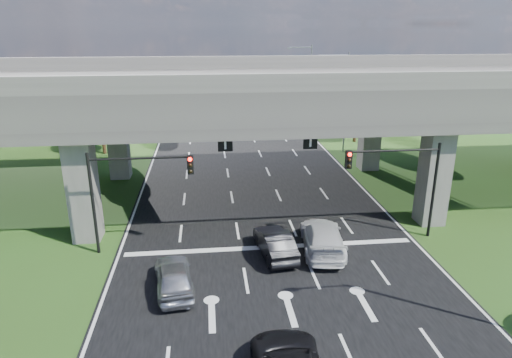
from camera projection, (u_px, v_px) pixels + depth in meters
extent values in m
plane|color=#284115|center=(280.00, 279.00, 23.73)|extent=(160.00, 160.00, 0.00)
cube|color=black|center=(258.00, 206.00, 33.13)|extent=(18.00, 120.00, 0.03)
cube|color=#3B3936|center=(255.00, 92.00, 32.44)|extent=(80.00, 15.00, 2.00)
cube|color=#63605B|center=(269.00, 83.00, 25.13)|extent=(80.00, 0.50, 1.00)
cube|color=#63605B|center=(246.00, 62.00, 38.77)|extent=(80.00, 0.50, 1.00)
cube|color=#63605B|center=(82.00, 185.00, 27.10)|extent=(1.60, 1.60, 7.00)
cube|color=#63605B|center=(118.00, 138.00, 38.38)|extent=(1.60, 1.60, 7.00)
cube|color=#63605B|center=(435.00, 172.00, 29.39)|extent=(1.60, 1.60, 7.00)
cube|color=#63605B|center=(370.00, 131.00, 40.68)|extent=(1.60, 1.60, 7.00)
cube|color=black|center=(225.00, 144.00, 26.24)|extent=(0.85, 0.06, 0.85)
cube|color=black|center=(310.00, 142.00, 26.76)|extent=(0.85, 0.06, 0.85)
cube|color=#9E9E99|center=(13.00, 119.00, 53.30)|extent=(20.00, 10.00, 4.00)
cylinder|color=black|center=(434.00, 191.00, 27.57)|extent=(0.18, 0.18, 6.00)
cylinder|color=black|center=(394.00, 151.00, 26.44)|extent=(5.50, 0.12, 0.12)
cube|color=black|center=(349.00, 160.00, 26.11)|extent=(0.35, 0.28, 1.05)
sphere|color=#FF0C05|center=(350.00, 154.00, 25.85)|extent=(0.22, 0.22, 0.22)
cylinder|color=black|center=(93.00, 205.00, 25.48)|extent=(0.18, 0.18, 6.00)
cylinder|color=black|center=(139.00, 158.00, 24.93)|extent=(5.50, 0.12, 0.12)
cube|color=black|center=(190.00, 165.00, 25.17)|extent=(0.35, 0.28, 1.05)
sphere|color=#FF0C05|center=(190.00, 159.00, 24.91)|extent=(0.22, 0.22, 0.22)
cylinder|color=gray|center=(346.00, 103.00, 45.79)|extent=(0.16, 0.16, 10.00)
cylinder|color=gray|center=(334.00, 55.00, 44.12)|extent=(3.00, 0.10, 0.10)
cube|color=gray|center=(319.00, 56.00, 43.99)|extent=(0.60, 0.25, 0.18)
cylinder|color=gray|center=(311.00, 84.00, 60.84)|extent=(0.16, 0.16, 10.00)
cylinder|color=gray|center=(301.00, 47.00, 59.17)|extent=(3.00, 0.10, 0.10)
cube|color=gray|center=(289.00, 48.00, 59.04)|extent=(0.60, 0.25, 0.18)
cylinder|color=black|center=(103.00, 138.00, 46.19)|extent=(0.36, 0.36, 3.30)
sphere|color=#154F15|center=(100.00, 108.00, 45.23)|extent=(4.50, 4.50, 4.50)
sphere|color=#154F15|center=(102.00, 95.00, 44.55)|extent=(3.60, 3.60, 3.60)
sphere|color=#154F15|center=(99.00, 116.00, 45.86)|extent=(3.30, 3.30, 3.30)
cylinder|color=black|center=(91.00, 124.00, 53.48)|extent=(0.36, 0.36, 2.86)
sphere|color=#154F15|center=(88.00, 102.00, 52.64)|extent=(3.90, 3.90, 3.90)
sphere|color=#154F15|center=(90.00, 92.00, 52.02)|extent=(3.12, 3.12, 3.12)
sphere|color=#154F15|center=(87.00, 108.00, 53.24)|extent=(2.86, 2.86, 2.86)
cylinder|color=black|center=(135.00, 109.00, 61.32)|extent=(0.36, 0.36, 3.52)
sphere|color=#154F15|center=(133.00, 85.00, 60.28)|extent=(4.80, 4.80, 4.80)
sphere|color=#154F15|center=(135.00, 74.00, 59.58)|extent=(3.84, 3.84, 3.84)
sphere|color=#154F15|center=(132.00, 92.00, 60.94)|extent=(3.52, 3.52, 3.52)
cylinder|color=black|center=(355.00, 128.00, 50.93)|extent=(0.36, 0.36, 3.08)
sphere|color=#154F15|center=(357.00, 103.00, 50.03)|extent=(4.20, 4.20, 4.20)
sphere|color=#154F15|center=(362.00, 92.00, 49.38)|extent=(3.36, 3.36, 3.36)
sphere|color=#154F15|center=(353.00, 110.00, 50.64)|extent=(3.08, 3.08, 3.08)
cylinder|color=black|center=(358.00, 115.00, 58.80)|extent=(0.36, 0.36, 2.86)
sphere|color=#154F15|center=(360.00, 95.00, 57.97)|extent=(3.90, 3.90, 3.90)
sphere|color=#154F15|center=(364.00, 86.00, 57.35)|extent=(3.12, 3.12, 3.12)
sphere|color=#154F15|center=(356.00, 100.00, 58.56)|extent=(2.86, 2.86, 2.86)
cylinder|color=black|center=(314.00, 104.00, 65.84)|extent=(0.36, 0.36, 3.30)
sphere|color=#154F15|center=(314.00, 83.00, 64.87)|extent=(4.50, 4.50, 4.50)
sphere|color=#154F15|center=(318.00, 73.00, 64.20)|extent=(3.60, 3.60, 3.60)
sphere|color=#154F15|center=(312.00, 89.00, 65.51)|extent=(3.30, 3.30, 3.30)
imported|color=#A7A8AE|center=(174.00, 276.00, 22.46)|extent=(2.36, 4.65, 1.52)
imported|color=black|center=(275.00, 243.00, 25.89)|extent=(2.10, 4.68, 1.49)
imported|color=silver|center=(323.00, 237.00, 26.43)|extent=(3.00, 5.87, 1.63)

